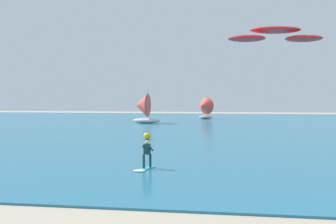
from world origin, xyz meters
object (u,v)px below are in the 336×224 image
object	(u,v)px
kite	(275,35)
sailboat_trailing	(143,108)
sailboat_mid_right	(204,108)
kitesurfer	(145,159)
marker_buoy	(147,136)

from	to	relation	value
kite	sailboat_trailing	xyz separation A→B (m)	(-17.24, 33.27, -6.26)
kite	sailboat_mid_right	distance (m)	48.80
kitesurfer	sailboat_mid_right	xyz separation A→B (m)	(0.03, 55.06, 1.57)
kite	sailboat_mid_right	bearing A→B (deg)	99.62
kitesurfer	kite	distance (m)	13.65
kite	sailboat_trailing	size ratio (longest dim) A/B	1.32
sailboat_mid_right	kitesurfer	bearing A→B (deg)	-90.03
kite	marker_buoy	bearing A→B (deg)	142.85
kitesurfer	kite	world-z (taller)	kite
kitesurfer	marker_buoy	world-z (taller)	kitesurfer
kite	sailboat_trailing	bearing A→B (deg)	117.38
kitesurfer	sailboat_trailing	world-z (taller)	sailboat_trailing
kitesurfer	sailboat_trailing	xyz separation A→B (m)	(-9.13, 40.66, 1.88)
kitesurfer	sailboat_mid_right	world-z (taller)	sailboat_mid_right
kite	sailboat_mid_right	xyz separation A→B (m)	(-8.08, 47.68, -6.56)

